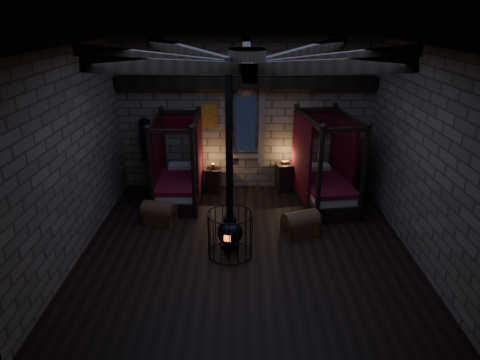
{
  "coord_description": "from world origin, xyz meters",
  "views": [
    {
      "loc": [
        -0.08,
        -8.18,
        4.82
      ],
      "look_at": [
        -0.14,
        0.6,
        1.33
      ],
      "focal_mm": 32.0,
      "sensor_mm": 36.0,
      "label": 1
    }
  ],
  "objects_px": {
    "bed_left": "(179,181)",
    "stove": "(230,229)",
    "trunk_right": "(301,224)",
    "trunk_left": "(159,213)",
    "bed_right": "(323,183)"
  },
  "relations": [
    {
      "from": "trunk_right",
      "to": "bed_left",
      "type": "bearing_deg",
      "value": 125.55
    },
    {
      "from": "bed_right",
      "to": "trunk_left",
      "type": "bearing_deg",
      "value": -172.95
    },
    {
      "from": "trunk_left",
      "to": "stove",
      "type": "relative_size",
      "value": 0.21
    },
    {
      "from": "trunk_right",
      "to": "stove",
      "type": "height_order",
      "value": "stove"
    },
    {
      "from": "bed_left",
      "to": "stove",
      "type": "bearing_deg",
      "value": -63.57
    },
    {
      "from": "bed_left",
      "to": "bed_right",
      "type": "height_order",
      "value": "bed_right"
    },
    {
      "from": "trunk_right",
      "to": "trunk_left",
      "type": "bearing_deg",
      "value": 148.39
    },
    {
      "from": "bed_right",
      "to": "stove",
      "type": "height_order",
      "value": "stove"
    },
    {
      "from": "bed_right",
      "to": "bed_left",
      "type": "bearing_deg",
      "value": 168.46
    },
    {
      "from": "bed_left",
      "to": "stove",
      "type": "height_order",
      "value": "stove"
    },
    {
      "from": "trunk_right",
      "to": "bed_right",
      "type": "bearing_deg",
      "value": 43.06
    },
    {
      "from": "bed_left",
      "to": "bed_right",
      "type": "relative_size",
      "value": 0.94
    },
    {
      "from": "bed_left",
      "to": "bed_right",
      "type": "xyz_separation_m",
      "value": [
        3.85,
        -0.18,
        0.03
      ]
    },
    {
      "from": "stove",
      "to": "trunk_right",
      "type": "bearing_deg",
      "value": 40.82
    },
    {
      "from": "trunk_right",
      "to": "stove",
      "type": "bearing_deg",
      "value": -172.99
    }
  ]
}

